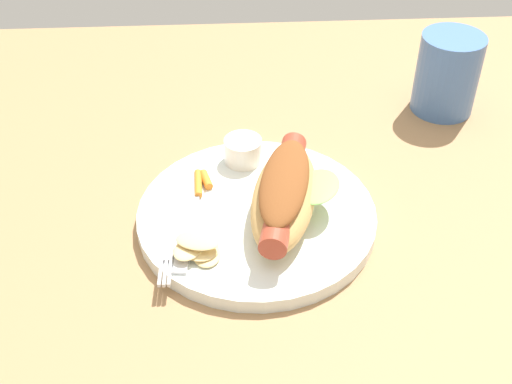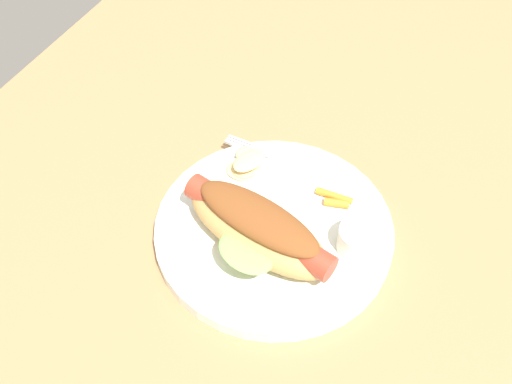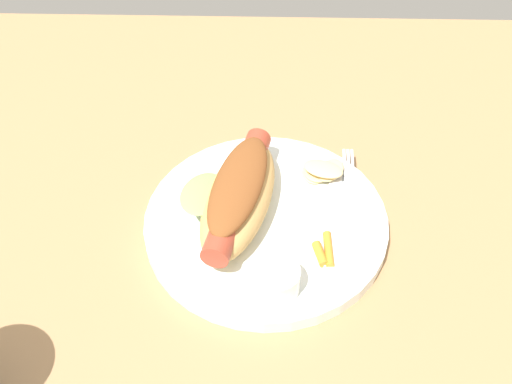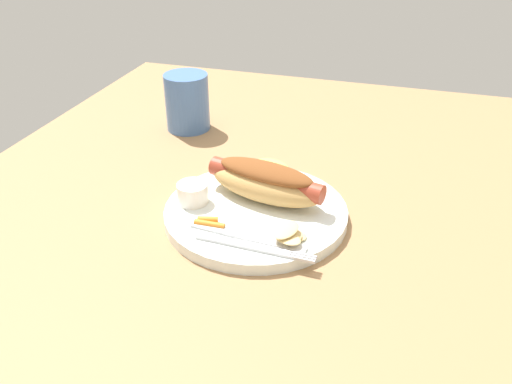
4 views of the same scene
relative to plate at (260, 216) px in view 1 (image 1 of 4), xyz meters
The scene contains 9 objects.
ground_plane 3.00cm from the plate, 97.46° to the left, with size 120.00×90.00×1.80cm, color #9E754C.
plate is the anchor object (origin of this frame).
hot_dog 4.42cm from the plate, 12.00° to the right, with size 11.49×17.67×5.31cm.
sauce_ramekin 9.20cm from the plate, 98.82° to the left, with size 4.29×4.29×2.84cm, color white.
fork 9.50cm from the plate, 166.53° to the right, with size 1.81×15.39×0.40cm.
knife 7.47cm from the plate, behind, with size 15.49×1.40×0.36cm, color silver.
chips_pile 8.93cm from the plate, 135.76° to the right, with size 5.45×4.64×1.83cm.
carrot_garnish 7.74cm from the plate, 142.65° to the left, with size 2.10×4.10×0.90cm.
drinking_cup 32.97cm from the plate, 39.71° to the left, with size 7.96×7.96×10.31cm, color #4770B2.
Camera 1 is at (-3.04, -54.94, 48.02)cm, focal length 47.00 mm.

